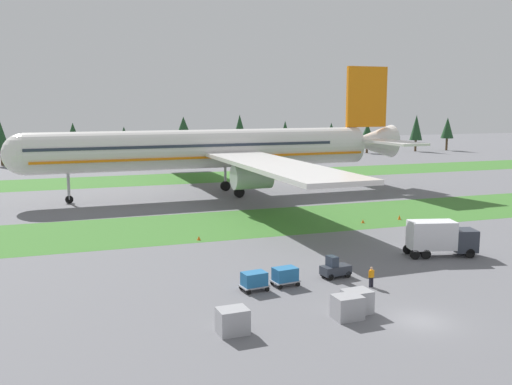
% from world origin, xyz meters
% --- Properties ---
extents(ground_plane, '(400.00, 400.00, 0.00)m').
position_xyz_m(ground_plane, '(0.00, 0.00, 0.00)').
color(ground_plane, slate).
extents(grass_strip_near, '(320.00, 16.81, 0.01)m').
position_xyz_m(grass_strip_near, '(0.00, 35.71, 0.00)').
color(grass_strip_near, '#3D752D').
rests_on(grass_strip_near, ground).
extents(grass_strip_far, '(320.00, 16.81, 0.01)m').
position_xyz_m(grass_strip_far, '(0.00, 81.34, 0.00)').
color(grass_strip_far, '#3D752D').
rests_on(grass_strip_far, ground).
extents(airliner, '(66.14, 81.01, 21.53)m').
position_xyz_m(airliner, '(1.41, 58.58, 7.71)').
color(airliner, silver).
rests_on(airliner, ground).
extents(baggage_tug, '(2.75, 1.64, 1.97)m').
position_xyz_m(baggage_tug, '(-1.11, 11.11, 0.81)').
color(baggage_tug, '#2D333D').
rests_on(baggage_tug, ground).
extents(cargo_dolly_lead, '(2.38, 1.78, 1.55)m').
position_xyz_m(cargo_dolly_lead, '(-6.09, 10.43, 0.92)').
color(cargo_dolly_lead, '#A3A3A8').
rests_on(cargo_dolly_lead, ground).
extents(cargo_dolly_second, '(2.38, 1.78, 1.55)m').
position_xyz_m(cargo_dolly_second, '(-8.96, 10.04, 0.92)').
color(cargo_dolly_second, '#A3A3A8').
rests_on(cargo_dolly_second, ground).
extents(catering_truck, '(7.31, 3.92, 3.58)m').
position_xyz_m(catering_truck, '(12.07, 14.15, 1.95)').
color(catering_truck, '#2D333D').
rests_on(catering_truck, ground).
extents(ground_crew_marshaller, '(0.56, 0.36, 1.74)m').
position_xyz_m(ground_crew_marshaller, '(0.55, 7.73, 0.95)').
color(ground_crew_marshaller, black).
rests_on(ground_crew_marshaller, ground).
extents(uld_container_0, '(2.08, 1.70, 1.71)m').
position_xyz_m(uld_container_0, '(-13.13, 2.19, 0.86)').
color(uld_container_0, '#A3A3A8').
rests_on(uld_container_0, ground).
extents(uld_container_1, '(2.10, 1.73, 1.68)m').
position_xyz_m(uld_container_1, '(-3.44, 2.90, 0.84)').
color(uld_container_1, '#A3A3A8').
rests_on(uld_container_1, ground).
extents(uld_container_2, '(2.06, 1.68, 1.69)m').
position_xyz_m(uld_container_2, '(-4.65, 2.08, 0.84)').
color(uld_container_2, '#A3A3A8').
rests_on(uld_container_2, ground).
extents(taxiway_marker_0, '(0.44, 0.44, 0.60)m').
position_xyz_m(taxiway_marker_0, '(18.35, 31.14, 0.30)').
color(taxiway_marker_0, orange).
rests_on(taxiway_marker_0, ground).
extents(taxiway_marker_1, '(0.44, 0.44, 0.46)m').
position_xyz_m(taxiway_marker_1, '(12.73, 30.78, 0.23)').
color(taxiway_marker_1, orange).
rests_on(taxiway_marker_1, ground).
extents(taxiway_marker_2, '(0.44, 0.44, 0.47)m').
position_xyz_m(taxiway_marker_2, '(-9.24, 28.54, 0.23)').
color(taxiway_marker_2, orange).
rests_on(taxiway_marker_2, ground).
extents(distant_tree_line, '(192.85, 10.96, 12.18)m').
position_xyz_m(distant_tree_line, '(-8.71, 119.64, 6.97)').
color(distant_tree_line, '#4C3823').
rests_on(distant_tree_line, ground).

